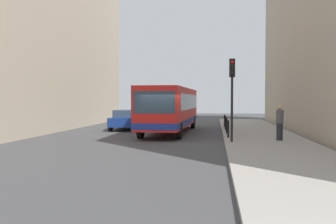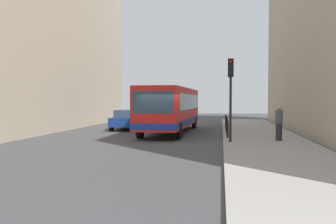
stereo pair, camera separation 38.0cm
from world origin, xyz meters
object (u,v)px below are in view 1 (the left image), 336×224
Objects in this scene: bollard_farthest at (225,121)px; pedestrian_near_signal at (280,123)px; bus at (171,107)px; bollard_far at (226,123)px; car_beside_bus at (126,119)px; traffic_light at (232,84)px; bollard_near at (228,129)px; bollard_mid at (227,126)px.

pedestrian_near_signal is at bearing -73.46° from bollard_farthest.
bus is 11.69× the size of bollard_far.
car_beside_bus is (-3.60, 1.92, -0.94)m from bus.
car_beside_bus is 4.71× the size of bollard_farthest.
bus is 4.19m from car_beside_bus.
bus is 7.44m from traffic_light.
car_beside_bus reaches higher than bollard_farthest.
bus reaches higher than car_beside_bus.
bollard_farthest is 0.53× the size of pedestrian_near_signal.
bus is 11.69× the size of bollard_near.
bollard_mid is at bearing -90.00° from bollard_farthest.
bollard_mid is at bearing 90.00° from bollard_near.
traffic_light reaches higher than bus.
pedestrian_near_signal is (6.27, -5.32, -0.67)m from bus.
bollard_near is 1.00× the size of bollard_farthest.
traffic_light is at bearing -87.12° from bollard_near.
bollard_farthest is 9.01m from pedestrian_near_signal.
traffic_light is 2.28× the size of pedestrian_near_signal.
bollard_farthest is at bearing -171.94° from car_beside_bus.
bollard_farthest is (7.31, 1.38, -0.16)m from car_beside_bus.
bus is 8.25m from pedestrian_near_signal.
bollard_far is at bearing 90.81° from traffic_light.
car_beside_bus is 2.49× the size of pedestrian_near_signal.
traffic_light is at bearing -89.40° from bollard_farthest.
pedestrian_near_signal is (2.56, -8.62, 0.43)m from bollard_farthest.
traffic_light is 3.10m from bollard_near.
bollard_near is (-0.10, 1.99, -2.38)m from traffic_light.
bus is 2.71× the size of traffic_light.
car_beside_bus is at bearing 153.36° from bollard_mid.
traffic_light is at bearing 129.53° from car_beside_bus.
car_beside_bus is 12.25m from pedestrian_near_signal.
bollard_near and bollard_mid have the same top height.
pedestrian_near_signal is at bearing -54.37° from bollard_mid.
bollard_far is at bearing 90.00° from bollard_mid.
bollard_near is 7.58m from bollard_farthest.
pedestrian_near_signal is (2.46, 0.94, -1.95)m from traffic_light.
bollard_near is at bearing -90.00° from bollard_farthest.
bollard_mid is 4.42m from pedestrian_near_signal.
traffic_light is at bearing -88.73° from bollard_mid.
bollard_near is 5.05m from bollard_far.
bollard_far is 0.53× the size of pedestrian_near_signal.
car_beside_bus is 7.40m from bollard_far.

